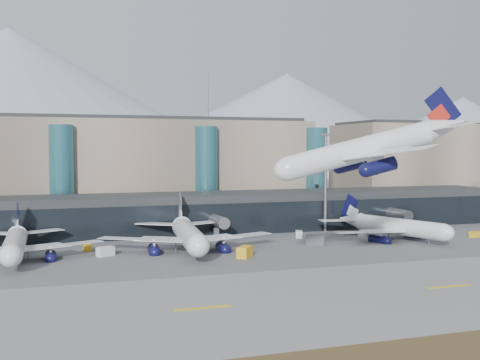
# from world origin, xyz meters

# --- Properties ---
(ground) EXTENTS (900.00, 900.00, 0.00)m
(ground) POSITION_xyz_m (0.00, 0.00, 0.00)
(ground) COLOR #515154
(ground) RESTS_ON ground
(runway_strip) EXTENTS (400.00, 40.00, 0.04)m
(runway_strip) POSITION_xyz_m (0.00, -15.00, 0.02)
(runway_strip) COLOR slate
(runway_strip) RESTS_ON ground
(dirt_verge) EXTENTS (400.00, 14.00, 0.03)m
(dirt_verge) POSITION_xyz_m (0.00, -40.00, 0.00)
(dirt_verge) COLOR #47351E
(dirt_verge) RESTS_ON ground
(runway_markings) EXTENTS (128.00, 1.00, 0.02)m
(runway_markings) POSITION_xyz_m (-0.00, -15.00, 0.05)
(runway_markings) COLOR gold
(runway_markings) RESTS_ON ground
(concourse) EXTENTS (170.00, 27.00, 10.00)m
(concourse) POSITION_xyz_m (-0.02, 57.73, 4.97)
(concourse) COLOR black
(concourse) RESTS_ON ground
(terminal_main) EXTENTS (130.00, 30.00, 31.00)m
(terminal_main) POSITION_xyz_m (-25.00, 90.00, 15.44)
(terminal_main) COLOR gray
(terminal_main) RESTS_ON ground
(terminal_east) EXTENTS (70.00, 30.00, 31.00)m
(terminal_east) POSITION_xyz_m (95.00, 90.00, 15.44)
(terminal_east) COLOR gray
(terminal_east) RESTS_ON ground
(teal_towers) EXTENTS (116.40, 19.40, 46.00)m
(teal_towers) POSITION_xyz_m (-14.99, 74.01, 14.01)
(teal_towers) COLOR #286270
(teal_towers) RESTS_ON ground
(mountain_ridge) EXTENTS (910.00, 400.00, 110.00)m
(mountain_ridge) POSITION_xyz_m (15.97, 380.00, 45.74)
(mountain_ridge) COLOR gray
(mountain_ridge) RESTS_ON ground
(lightmast_mid) EXTENTS (3.00, 1.20, 25.60)m
(lightmast_mid) POSITION_xyz_m (30.00, 48.00, 14.42)
(lightmast_mid) COLOR slate
(lightmast_mid) RESTS_ON ground
(hero_jet) EXTENTS (35.12, 34.73, 11.34)m
(hero_jet) POSITION_xyz_m (12.56, -5.83, 22.97)
(hero_jet) COLOR silver
(hero_jet) RESTS_ON ground
(jet_parked_left) EXTENTS (35.61, 34.40, 11.46)m
(jet_parked_left) POSITION_xyz_m (-45.37, 32.44, 4.34)
(jet_parked_left) COLOR silver
(jet_parked_left) RESTS_ON ground
(jet_parked_mid) EXTENTS (39.01, 38.83, 12.64)m
(jet_parked_mid) POSITION_xyz_m (-10.76, 32.58, 4.78)
(jet_parked_mid) COLOR silver
(jet_parked_mid) RESTS_ON ground
(jet_parked_right) EXTENTS (33.46, 35.22, 11.31)m
(jet_parked_right) POSITION_xyz_m (38.63, 32.36, 4.28)
(jet_parked_right) COLOR silver
(jet_parked_right) RESTS_ON ground
(veh_a) EXTENTS (3.84, 3.22, 1.88)m
(veh_a) POSITION_xyz_m (-28.31, 29.48, 0.94)
(veh_a) COLOR silver
(veh_a) RESTS_ON ground
(veh_b) EXTENTS (1.66, 2.56, 1.43)m
(veh_b) POSITION_xyz_m (-31.27, 37.29, 0.71)
(veh_b) COLOR gold
(veh_b) RESTS_ON ground
(veh_c) EXTENTS (4.62, 3.65, 2.28)m
(veh_c) POSITION_xyz_m (17.91, 28.99, 1.14)
(veh_c) COLOR #4A4A4F
(veh_c) RESTS_ON ground
(veh_d) EXTENTS (2.58, 3.33, 1.69)m
(veh_d) POSITION_xyz_m (18.87, 39.87, 0.84)
(veh_d) COLOR silver
(veh_d) RESTS_ON ground
(veh_e) EXTENTS (2.91, 2.19, 1.47)m
(veh_e) POSITION_xyz_m (59.85, 26.97, 0.73)
(veh_e) COLOR gold
(veh_e) RESTS_ON ground
(veh_g) EXTENTS (1.82, 2.36, 1.21)m
(veh_g) POSITION_xyz_m (34.32, 36.27, 0.61)
(veh_g) COLOR silver
(veh_g) RESTS_ON ground
(veh_h) EXTENTS (4.17, 4.47, 2.23)m
(veh_h) POSITION_xyz_m (-2.22, 19.08, 1.11)
(veh_h) COLOR gold
(veh_h) RESTS_ON ground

